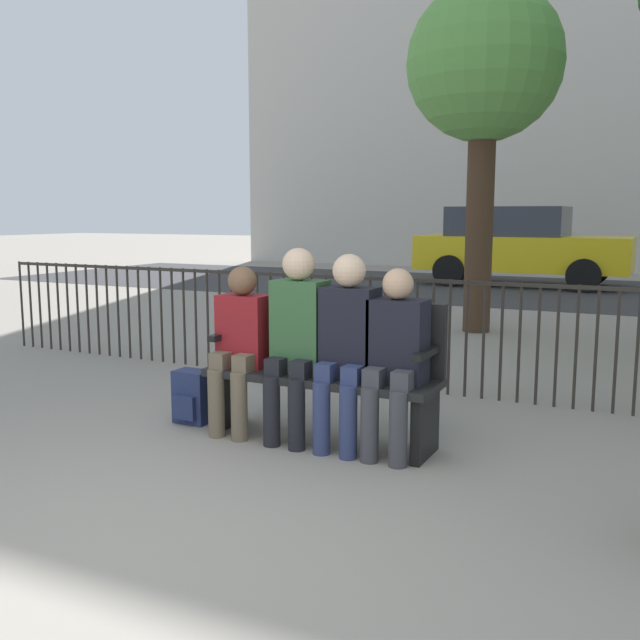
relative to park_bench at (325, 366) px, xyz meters
name	(u,v)px	position (x,y,z in m)	size (l,w,h in m)	color
ground_plane	(126,563)	(0.00, -1.92, -0.49)	(80.00, 80.00, 0.00)	gray
park_bench	(325,366)	(0.00, 0.00, 0.00)	(1.55, 0.45, 0.92)	black
seated_person_0	(241,341)	(-0.57, -0.13, 0.14)	(0.34, 0.39, 1.13)	brown
seated_person_1	(297,335)	(-0.14, -0.12, 0.21)	(0.34, 0.39, 1.26)	black
seated_person_2	(347,341)	(0.21, -0.13, 0.20)	(0.34, 0.39, 1.23)	navy
seated_person_3	(395,353)	(0.53, -0.13, 0.15)	(0.34, 0.39, 1.15)	#3D3D42
backpack	(192,397)	(-1.00, -0.11, -0.30)	(0.25, 0.21, 0.38)	navy
fence_railing	(401,324)	(-0.02, 1.47, 0.07)	(9.01, 0.03, 0.95)	#2D2823
tree_0	(484,70)	(-0.20, 4.75, 2.70)	(1.88, 1.88, 4.21)	#422D1E
street_surface	(556,291)	(0.00, 10.08, -0.48)	(24.00, 6.00, 0.01)	#333335
parked_car_0	(519,245)	(-0.92, 10.95, 0.36)	(4.20, 1.94, 1.62)	yellow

